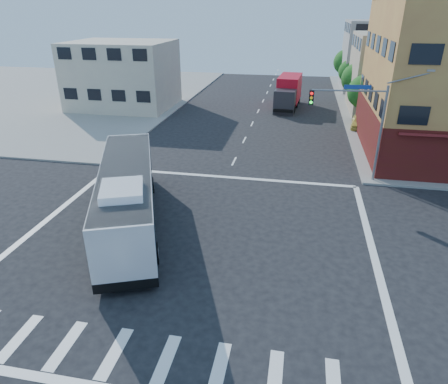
# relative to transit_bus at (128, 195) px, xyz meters

# --- Properties ---
(ground) EXTENTS (120.00, 120.00, 0.00)m
(ground) POSITION_rel_transit_bus_xyz_m (4.25, -1.27, -1.94)
(ground) COLOR black
(ground) RESTS_ON ground
(sidewalk_nw) EXTENTS (50.00, 50.00, 0.15)m
(sidewalk_nw) POSITION_rel_transit_bus_xyz_m (-30.75, 33.73, -1.86)
(sidewalk_nw) COLOR gray
(sidewalk_nw) RESTS_ON ground
(building_east_near) EXTENTS (12.06, 10.06, 9.00)m
(building_east_near) POSITION_rel_transit_bus_xyz_m (21.23, 32.71, 2.57)
(building_east_near) COLOR tan
(building_east_near) RESTS_ON ground
(building_east_far) EXTENTS (12.06, 10.06, 10.00)m
(building_east_far) POSITION_rel_transit_bus_xyz_m (21.23, 46.71, 3.07)
(building_east_far) COLOR gray
(building_east_far) RESTS_ON ground
(building_west) EXTENTS (12.06, 10.06, 8.00)m
(building_west) POSITION_rel_transit_bus_xyz_m (-12.77, 28.71, 2.07)
(building_west) COLOR #BCB09C
(building_west) RESTS_ON ground
(signal_mast_ne) EXTENTS (7.91, 1.13, 8.07)m
(signal_mast_ne) POSITION_rel_transit_bus_xyz_m (13.33, 9.35, 3.04)
(signal_mast_ne) COLOR gray
(signal_mast_ne) RESTS_ON ground
(street_tree_a) EXTENTS (3.60, 3.60, 5.53)m
(street_tree_a) POSITION_rel_transit_bus_xyz_m (16.15, 26.66, 1.65)
(street_tree_a) COLOR #382114
(street_tree_a) RESTS_ON ground
(street_tree_b) EXTENTS (3.80, 3.80, 5.79)m
(street_tree_b) POSITION_rel_transit_bus_xyz_m (16.15, 34.66, 1.81)
(street_tree_b) COLOR #382114
(street_tree_b) RESTS_ON ground
(street_tree_c) EXTENTS (3.40, 3.40, 5.29)m
(street_tree_c) POSITION_rel_transit_bus_xyz_m (16.15, 42.66, 1.52)
(street_tree_c) COLOR #382114
(street_tree_c) RESTS_ON ground
(street_tree_d) EXTENTS (4.00, 4.00, 6.03)m
(street_tree_d) POSITION_rel_transit_bus_xyz_m (16.15, 50.66, 1.94)
(street_tree_d) COLOR #382114
(street_tree_d) RESTS_ON ground
(transit_bus) EXTENTS (7.56, 13.50, 3.96)m
(transit_bus) POSITION_rel_transit_bus_xyz_m (0.00, 0.00, 0.00)
(transit_bus) COLOR black
(transit_bus) RESTS_ON ground
(box_truck) EXTENTS (3.13, 8.72, 3.85)m
(box_truck) POSITION_rel_transit_bus_xyz_m (7.69, 32.28, -0.07)
(box_truck) COLOR #29282D
(box_truck) RESTS_ON ground
(parked_car) EXTENTS (2.37, 4.52, 1.47)m
(parked_car) POSITION_rel_transit_bus_xyz_m (15.70, 24.21, -1.20)
(parked_car) COLOR #E0CB51
(parked_car) RESTS_ON ground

